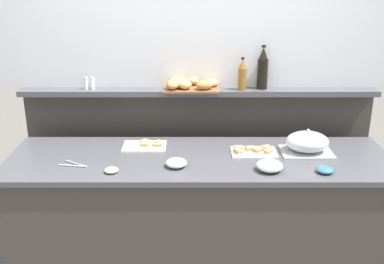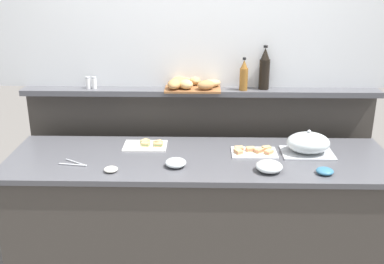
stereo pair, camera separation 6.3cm
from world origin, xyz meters
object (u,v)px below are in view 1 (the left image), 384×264
object	(u,v)px
sandwich_platter_front	(147,145)
vinegar_bottle_amber	(243,76)
condiment_bowl_cream	(325,170)
salt_shaker	(87,83)
pepper_shaker	(93,83)
glass_bowl_large	(177,163)
glass_bowl_medium	(270,166)
bread_basket	(189,84)
condiment_bowl_teal	(112,170)
serving_cloche	(308,143)
serving_tongs	(75,165)
sandwich_platter_rear	(254,151)
wine_bottle_dark	(263,69)

from	to	relation	value
sandwich_platter_front	vinegar_bottle_amber	bearing A→B (deg)	21.89
sandwich_platter_front	condiment_bowl_cream	world-z (taller)	same
salt_shaker	pepper_shaker	size ratio (longest dim) A/B	1.00
glass_bowl_large	condiment_bowl_cream	size ratio (longest dim) A/B	1.25
sandwich_platter_front	glass_bowl_medium	size ratio (longest dim) A/B	1.81
pepper_shaker	bread_basket	bearing A→B (deg)	0.07
condiment_bowl_teal	salt_shaker	distance (m)	0.84
glass_bowl_medium	bread_basket	world-z (taller)	bread_basket
serving_cloche	serving_tongs	world-z (taller)	serving_cloche
glass_bowl_large	serving_tongs	world-z (taller)	glass_bowl_large
glass_bowl_medium	pepper_shaker	size ratio (longest dim) A/B	1.88
pepper_shaker	condiment_bowl_cream	bearing A→B (deg)	-24.91
sandwich_platter_rear	pepper_shaker	size ratio (longest dim) A/B	3.46
glass_bowl_medium	serving_tongs	distance (m)	1.21
sandwich_platter_front	bread_basket	xyz separation A→B (m)	(0.29, 0.29, 0.36)
sandwich_platter_front	salt_shaker	bearing A→B (deg)	147.09
sandwich_platter_rear	serving_tongs	distance (m)	1.17
sandwich_platter_rear	glass_bowl_medium	distance (m)	0.29
vinegar_bottle_amber	pepper_shaker	distance (m)	1.08
serving_cloche	glass_bowl_large	size ratio (longest dim) A/B	2.57
sandwich_platter_front	serving_cloche	xyz separation A→B (m)	(1.08, -0.11, 0.06)
glass_bowl_large	condiment_bowl_cream	bearing A→B (deg)	-5.41
sandwich_platter_front	condiment_bowl_cream	xyz separation A→B (m)	(1.12, -0.42, 0.01)
sandwich_platter_rear	glass_bowl_large	size ratio (longest dim) A/B	2.28
glass_bowl_large	glass_bowl_medium	distance (m)	0.58
glass_bowl_medium	condiment_bowl_cream	world-z (taller)	glass_bowl_medium
serving_cloche	glass_bowl_medium	distance (m)	0.41
glass_bowl_large	serving_tongs	xyz separation A→B (m)	(-0.64, 0.02, -0.02)
condiment_bowl_teal	condiment_bowl_cream	bearing A→B (deg)	-0.10
glass_bowl_medium	salt_shaker	distance (m)	1.46
glass_bowl_large	vinegar_bottle_amber	bearing A→B (deg)	52.85
serving_cloche	condiment_bowl_teal	bearing A→B (deg)	-166.26
condiment_bowl_teal	serving_tongs	xyz separation A→B (m)	(-0.25, 0.10, -0.01)
serving_tongs	wine_bottle_dark	world-z (taller)	wine_bottle_dark
condiment_bowl_cream	wine_bottle_dark	xyz separation A→B (m)	(-0.30, 0.72, 0.46)
sandwich_platter_rear	condiment_bowl_cream	bearing A→B (deg)	-38.28
serving_tongs	vinegar_bottle_amber	distance (m)	1.32
glass_bowl_large	pepper_shaker	distance (m)	0.95
sandwich_platter_rear	vinegar_bottle_amber	bearing A→B (deg)	97.98
salt_shaker	serving_cloche	bearing A→B (deg)	-14.64
condiment_bowl_teal	bread_basket	distance (m)	0.92
serving_cloche	condiment_bowl_teal	world-z (taller)	serving_cloche
condiment_bowl_cream	pepper_shaker	size ratio (longest dim) A/B	1.21
glass_bowl_large	bread_basket	xyz separation A→B (m)	(0.08, 0.63, 0.35)
serving_cloche	sandwich_platter_rear	bearing A→B (deg)	179.86
condiment_bowl_teal	glass_bowl_medium	bearing A→B (deg)	1.54
serving_tongs	salt_shaker	distance (m)	0.71
vinegar_bottle_amber	bread_basket	world-z (taller)	vinegar_bottle_amber
condiment_bowl_teal	wine_bottle_dark	xyz separation A→B (m)	(1.00, 0.72, 0.46)
bread_basket	sandwich_platter_front	bearing A→B (deg)	-135.07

